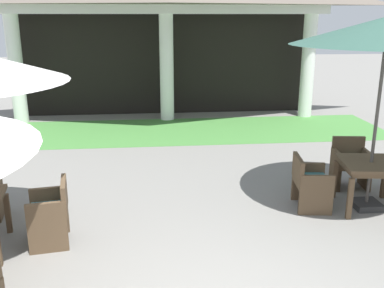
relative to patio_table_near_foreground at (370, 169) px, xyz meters
name	(u,v)px	position (x,y,z in m)	size (l,w,h in m)	color
lawn_strip	(170,131)	(-2.79, 5.01, -0.64)	(11.16, 2.76, 0.01)	#47843D
patio_table_near_foreground	(370,169)	(0.00, 0.00, 0.00)	(0.98, 0.98, 0.75)	brown
patio_chair_near_foreground_west	(310,183)	(-0.89, 0.12, -0.25)	(0.59, 0.69, 0.81)	brown
patio_chair_near_foreground_north	(350,164)	(0.12, 0.89, -0.24)	(0.64, 0.59, 0.85)	brown
patio_chair_mid_left_east	(51,214)	(-4.63, -0.62, -0.23)	(0.57, 0.64, 0.85)	brown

